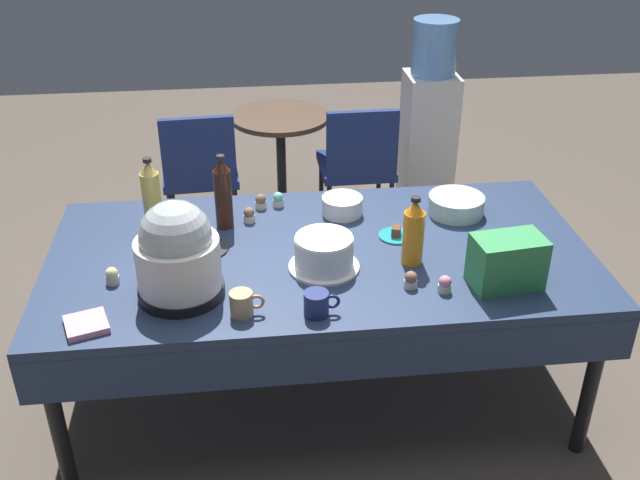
{
  "coord_description": "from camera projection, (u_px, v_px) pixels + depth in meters",
  "views": [
    {
      "loc": [
        -0.29,
        -2.55,
        2.27
      ],
      "look_at": [
        0.0,
        0.0,
        0.8
      ],
      "focal_mm": 41.08,
      "sensor_mm": 36.0,
      "label": 1
    }
  ],
  "objects": [
    {
      "name": "soda_bottle_cola",
      "position": [
        223.0,
        194.0,
        3.08
      ],
      "size": [
        0.08,
        0.08,
        0.33
      ],
      "color": "#33190F",
      "rests_on": "potluck_table"
    },
    {
      "name": "maroon_chair_left",
      "position": [
        200.0,
        168.0,
        4.32
      ],
      "size": [
        0.46,
        0.46,
        0.85
      ],
      "color": "navy",
      "rests_on": "ground"
    },
    {
      "name": "soda_carton",
      "position": [
        507.0,
        262.0,
        2.71
      ],
      "size": [
        0.28,
        0.19,
        0.2
      ],
      "primitive_type": "cube",
      "rotation": [
        0.0,
        0.0,
        0.12
      ],
      "color": "#338C4C",
      "rests_on": "potluck_table"
    },
    {
      "name": "dessert_plate_teal",
      "position": [
        396.0,
        234.0,
        3.08
      ],
      "size": [
        0.15,
        0.15,
        0.05
      ],
      "color": "teal",
      "rests_on": "potluck_table"
    },
    {
      "name": "glass_salad_bowl",
      "position": [
        456.0,
        205.0,
        3.25
      ],
      "size": [
        0.25,
        0.25,
        0.08
      ],
      "primitive_type": "cylinder",
      "color": "#B2C6BC",
      "rests_on": "potluck_table"
    },
    {
      "name": "slow_cooker",
      "position": [
        178.0,
        254.0,
        2.62
      ],
      "size": [
        0.32,
        0.32,
        0.38
      ],
      "color": "black",
      "rests_on": "potluck_table"
    },
    {
      "name": "paper_napkin_stack",
      "position": [
        86.0,
        324.0,
        2.52
      ],
      "size": [
        0.18,
        0.18,
        0.02
      ],
      "primitive_type": "cube",
      "rotation": [
        0.0,
        0.0,
        0.31
      ],
      "color": "pink",
      "rests_on": "potluck_table"
    },
    {
      "name": "soda_bottle_orange_juice",
      "position": [
        413.0,
        233.0,
        2.84
      ],
      "size": [
        0.08,
        0.08,
        0.29
      ],
      "color": "orange",
      "rests_on": "potluck_table"
    },
    {
      "name": "cupcake_mint",
      "position": [
        278.0,
        200.0,
        3.31
      ],
      "size": [
        0.05,
        0.05,
        0.07
      ],
      "color": "beige",
      "rests_on": "potluck_table"
    },
    {
      "name": "dessert_plate_white",
      "position": [
        505.0,
        243.0,
        3.01
      ],
      "size": [
        0.18,
        0.18,
        0.05
      ],
      "color": "white",
      "rests_on": "potluck_table"
    },
    {
      "name": "water_cooler",
      "position": [
        429.0,
        122.0,
        4.72
      ],
      "size": [
        0.32,
        0.32,
        1.24
      ],
      "color": "silver",
      "rests_on": "ground"
    },
    {
      "name": "ceramic_snack_bowl",
      "position": [
        342.0,
        206.0,
        3.24
      ],
      "size": [
        0.18,
        0.18,
        0.08
      ],
      "primitive_type": "cylinder",
      "color": "silver",
      "rests_on": "potluck_table"
    },
    {
      "name": "potluck_table",
      "position": [
        320.0,
        264.0,
        3.01
      ],
      "size": [
        2.2,
        1.1,
        0.75
      ],
      "color": "navy",
      "rests_on": "ground"
    },
    {
      "name": "cupcake_lemon",
      "position": [
        112.0,
        276.0,
        2.75
      ],
      "size": [
        0.05,
        0.05,
        0.07
      ],
      "color": "beige",
      "rests_on": "potluck_table"
    },
    {
      "name": "dessert_plate_charcoal",
      "position": [
        206.0,
        247.0,
        2.98
      ],
      "size": [
        0.18,
        0.18,
        0.05
      ],
      "color": "#2D2D33",
      "rests_on": "potluck_table"
    },
    {
      "name": "cupcake_cocoa",
      "position": [
        411.0,
        280.0,
        2.73
      ],
      "size": [
        0.05,
        0.05,
        0.07
      ],
      "color": "beige",
      "rests_on": "potluck_table"
    },
    {
      "name": "soda_bottle_ginger_ale",
      "position": [
        152.0,
        199.0,
        3.03
      ],
      "size": [
        0.08,
        0.08,
        0.34
      ],
      "color": "gold",
      "rests_on": "potluck_table"
    },
    {
      "name": "round_cafe_table",
      "position": [
        281.0,
        149.0,
        4.56
      ],
      "size": [
        0.6,
        0.6,
        0.72
      ],
      "color": "#473323",
      "rests_on": "ground"
    },
    {
      "name": "cupcake_berry",
      "position": [
        445.0,
        284.0,
        2.7
      ],
      "size": [
        0.05,
        0.05,
        0.07
      ],
      "color": "beige",
      "rests_on": "potluck_table"
    },
    {
      "name": "coffee_mug_navy",
      "position": [
        317.0,
        304.0,
        2.57
      ],
      "size": [
        0.13,
        0.09,
        0.09
      ],
      "color": "navy",
      "rests_on": "potluck_table"
    },
    {
      "name": "maroon_chair_right",
      "position": [
        358.0,
        161.0,
        4.42
      ],
      "size": [
        0.44,
        0.44,
        0.85
      ],
      "color": "navy",
      "rests_on": "ground"
    },
    {
      "name": "frosted_layer_cake",
      "position": [
        323.0,
        253.0,
        2.83
      ],
      "size": [
        0.28,
        0.28,
        0.14
      ],
      "color": "silver",
      "rests_on": "potluck_table"
    },
    {
      "name": "cupcake_rose",
      "position": [
        249.0,
        215.0,
        3.18
      ],
      "size": [
        0.05,
        0.05,
        0.07
      ],
      "color": "beige",
      "rests_on": "potluck_table"
    },
    {
      "name": "coffee_mug_tan",
      "position": [
        242.0,
        304.0,
        2.57
      ],
      "size": [
        0.12,
        0.08,
        0.09
      ],
      "color": "tan",
      "rests_on": "potluck_table"
    },
    {
      "name": "cupcake_vanilla",
      "position": [
        261.0,
        202.0,
        3.3
      ],
      "size": [
        0.05,
        0.05,
        0.07
      ],
      "color": "beige",
      "rests_on": "potluck_table"
    },
    {
      "name": "ground",
      "position": [
        320.0,
        391.0,
        3.35
      ],
      "size": [
        9.0,
        9.0,
        0.0
      ],
      "primitive_type": "plane",
      "color": "brown"
    }
  ]
}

